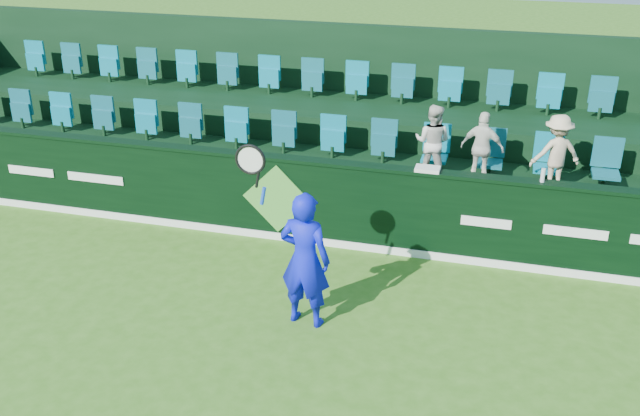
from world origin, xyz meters
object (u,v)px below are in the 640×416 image
(spectator_middle, at_px, (482,148))
(towel, at_px, (428,169))
(spectator_left, at_px, (433,142))
(tennis_player, at_px, (304,259))
(drinks_bottle, at_px, (543,175))
(spectator_right, at_px, (556,153))

(spectator_middle, height_order, towel, spectator_middle)
(spectator_left, relative_size, towel, 3.42)
(tennis_player, height_order, spectator_left, tennis_player)
(tennis_player, distance_m, spectator_middle, 3.80)
(drinks_bottle, bearing_deg, spectator_left, 145.53)
(tennis_player, height_order, spectator_right, tennis_player)
(towel, bearing_deg, tennis_player, -118.93)
(tennis_player, relative_size, towel, 6.87)
(spectator_right, height_order, drinks_bottle, spectator_right)
(drinks_bottle, bearing_deg, spectator_middle, 127.83)
(towel, relative_size, drinks_bottle, 1.80)
(towel, xyz_separation_m, drinks_bottle, (1.56, 0.00, 0.07))
(spectator_left, bearing_deg, spectator_middle, -170.33)
(tennis_player, bearing_deg, drinks_bottle, 38.03)
(tennis_player, distance_m, spectator_right, 4.44)
(spectator_middle, bearing_deg, spectator_left, 10.68)
(spectator_left, height_order, spectator_right, spectator_left)
(spectator_left, relative_size, drinks_bottle, 6.16)
(spectator_middle, bearing_deg, towel, 69.00)
(spectator_middle, relative_size, towel, 3.27)
(spectator_middle, height_order, drinks_bottle, spectator_middle)
(spectator_left, height_order, towel, spectator_left)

